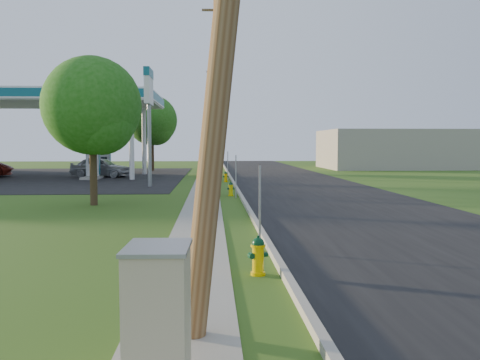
% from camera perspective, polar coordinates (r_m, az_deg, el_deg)
% --- Properties ---
extents(ground_plane, '(140.00, 140.00, 0.00)m').
position_cam_1_polar(ground_plane, '(7.84, 3.31, -14.40)').
color(ground_plane, '#305213').
rests_on(ground_plane, ground).
extents(road, '(8.00, 120.00, 0.02)m').
position_cam_1_polar(road, '(18.36, 13.84, -3.84)').
color(road, black).
rests_on(road, ground).
extents(curb, '(0.15, 120.00, 0.15)m').
position_cam_1_polar(curb, '(17.61, 1.27, -3.85)').
color(curb, gray).
rests_on(curb, ground).
extents(sidewalk, '(1.50, 120.00, 0.03)m').
position_cam_1_polar(sidewalk, '(17.57, -4.44, -4.07)').
color(sidewalk, gray).
rests_on(sidewalk, ground).
extents(forecourt, '(26.00, 28.00, 0.02)m').
position_cam_1_polar(forecourt, '(42.28, -24.14, 0.29)').
color(forecourt, black).
rests_on(forecourt, ground).
extents(utility_pole_mid, '(1.40, 0.32, 9.80)m').
position_cam_1_polar(utility_pole_mid, '(24.52, -2.59, 9.78)').
color(utility_pole_mid, brown).
rests_on(utility_pole_mid, ground).
extents(utility_pole_far, '(1.40, 0.32, 9.50)m').
position_cam_1_polar(utility_pole_far, '(42.46, -2.83, 7.12)').
color(utility_pole_far, brown).
rests_on(utility_pole_far, ground).
extents(sign_post_near, '(0.05, 0.04, 2.00)m').
position_cam_1_polar(sign_post_near, '(11.74, 2.24, -3.23)').
color(sign_post_near, gray).
rests_on(sign_post_near, ground).
extents(sign_post_mid, '(0.05, 0.04, 2.00)m').
position_cam_1_polar(sign_post_mid, '(23.47, -0.46, 0.38)').
color(sign_post_mid, gray).
rests_on(sign_post_mid, ground).
extents(sign_post_far, '(0.05, 0.04, 2.00)m').
position_cam_1_polar(sign_post_far, '(35.64, -1.38, 1.61)').
color(sign_post_far, gray).
rests_on(sign_post_far, ground).
extents(gas_canopy, '(18.18, 9.18, 6.40)m').
position_cam_1_polar(gas_canopy, '(41.67, -21.78, 8.41)').
color(gas_canopy, silver).
rests_on(gas_canopy, ground).
extents(fuel_pump_ne, '(1.20, 3.20, 1.90)m').
position_cam_1_polar(fuel_pump_ne, '(38.42, -16.16, 1.21)').
color(fuel_pump_ne, gray).
rests_on(fuel_pump_ne, ground).
extents(fuel_pump_se, '(1.20, 3.20, 1.90)m').
position_cam_1_polar(fuel_pump_se, '(42.33, -14.95, 1.47)').
color(fuel_pump_se, gray).
rests_on(fuel_pump_se, ground).
extents(price_pylon, '(0.34, 2.04, 6.85)m').
position_cam_1_polar(price_pylon, '(30.26, -10.21, 9.53)').
color(price_pylon, gray).
rests_on(price_pylon, ground).
extents(distant_building, '(14.00, 10.00, 4.00)m').
position_cam_1_polar(distant_building, '(55.68, 16.66, 3.32)').
color(distant_building, gray).
rests_on(distant_building, ground).
extents(tree_verge, '(3.99, 3.99, 6.05)m').
position_cam_1_polar(tree_verge, '(21.49, -16.06, 7.61)').
color(tree_verge, '#352616').
rests_on(tree_verge, ground).
extents(tree_lot, '(4.69, 4.69, 7.10)m').
position_cam_1_polar(tree_lot, '(48.39, -9.74, 6.41)').
color(tree_lot, '#352616').
rests_on(tree_lot, ground).
extents(hydrant_near, '(0.39, 0.35, 0.76)m').
position_cam_1_polar(hydrant_near, '(9.72, 2.05, -8.51)').
color(hydrant_near, '#DFB500').
rests_on(hydrant_near, ground).
extents(hydrant_mid, '(0.37, 0.33, 0.71)m').
position_cam_1_polar(hydrant_mid, '(24.51, -1.04, -1.00)').
color(hydrant_mid, '#DCC707').
rests_on(hydrant_mid, ground).
extents(hydrant_far, '(0.37, 0.33, 0.72)m').
position_cam_1_polar(hydrant_far, '(33.78, -1.61, 0.37)').
color(hydrant_far, '#E3A803').
rests_on(hydrant_far, ground).
extents(utility_cabinet, '(0.68, 0.87, 1.45)m').
position_cam_1_polar(utility_cabinet, '(5.43, -9.17, -14.80)').
color(utility_cabinet, tan).
rests_on(utility_cabinet, ground).
extents(car_silver, '(4.85, 2.95, 1.54)m').
position_cam_1_polar(car_silver, '(40.00, -15.38, 1.40)').
color(car_silver, '#ACAFB3').
rests_on(car_silver, ground).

